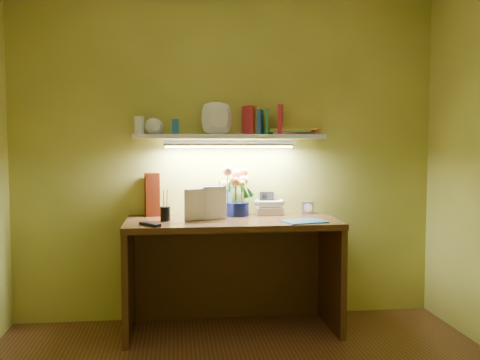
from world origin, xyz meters
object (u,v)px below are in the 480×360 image
at_px(desk, 232,275).
at_px(flower_bouquet, 236,192).
at_px(telephone, 269,207).
at_px(desk_clock, 307,208).
at_px(whisky_bottle, 151,197).

height_order(desk, flower_bouquet, flower_bouquet).
bearing_deg(telephone, desk_clock, 8.40).
distance_m(desk_clock, whisky_bottle, 1.11).
relative_size(desk, flower_bouquet, 4.29).
height_order(desk, desk_clock, desk_clock).
bearing_deg(desk_clock, desk, -150.77).
distance_m(desk, whisky_bottle, 0.77).
bearing_deg(desk, telephone, 35.03).
distance_m(desk, flower_bouquet, 0.57).
bearing_deg(desk, whisky_bottle, 157.03).
relative_size(telephone, desk_clock, 2.16).
bearing_deg(flower_bouquet, telephone, 2.76).
bearing_deg(telephone, whisky_bottle, 178.83).
distance_m(telephone, desk_clock, 0.29).
bearing_deg(telephone, desk, -144.11).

